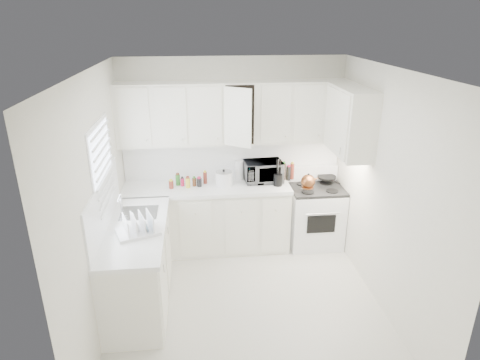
{
  "coord_description": "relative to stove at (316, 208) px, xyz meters",
  "views": [
    {
      "loc": [
        -0.49,
        -3.88,
        3.06
      ],
      "look_at": [
        0.0,
        0.7,
        1.25
      ],
      "focal_mm": 31.15,
      "sensor_mm": 36.0,
      "label": 1
    }
  ],
  "objects": [
    {
      "name": "floor",
      "position": [
        -1.13,
        -1.26,
        -0.56
      ],
      "size": [
        3.2,
        3.2,
        0.0
      ],
      "primitive_type": "plane",
      "color": "beige",
      "rests_on": "ground"
    },
    {
      "name": "ceiling",
      "position": [
        -1.13,
        -1.26,
        2.04
      ],
      "size": [
        3.2,
        3.2,
        0.0
      ],
      "primitive_type": "plane",
      "rotation": [
        3.14,
        0.0,
        0.0
      ],
      "color": "white",
      "rests_on": "ground"
    },
    {
      "name": "wall_back",
      "position": [
        -1.13,
        0.34,
        0.74
      ],
      "size": [
        3.0,
        0.0,
        3.0
      ],
      "primitive_type": "plane",
      "rotation": [
        1.57,
        0.0,
        0.0
      ],
      "color": "silver",
      "rests_on": "ground"
    },
    {
      "name": "wall_front",
      "position": [
        -1.13,
        -2.86,
        0.74
      ],
      "size": [
        3.0,
        0.0,
        3.0
      ],
      "primitive_type": "plane",
      "rotation": [
        -1.57,
        0.0,
        0.0
      ],
      "color": "silver",
      "rests_on": "ground"
    },
    {
      "name": "wall_left",
      "position": [
        -2.63,
        -1.26,
        0.74
      ],
      "size": [
        0.0,
        3.2,
        3.2
      ],
      "primitive_type": "plane",
      "rotation": [
        1.57,
        0.0,
        1.57
      ],
      "color": "silver",
      "rests_on": "ground"
    },
    {
      "name": "wall_right",
      "position": [
        0.37,
        -1.26,
        0.74
      ],
      "size": [
        0.0,
        3.2,
        3.2
      ],
      "primitive_type": "plane",
      "rotation": [
        1.57,
        0.0,
        -1.57
      ],
      "color": "silver",
      "rests_on": "ground"
    },
    {
      "name": "window_blinds",
      "position": [
        -2.61,
        -0.91,
        0.99
      ],
      "size": [
        0.06,
        0.96,
        1.06
      ],
      "primitive_type": null,
      "color": "white",
      "rests_on": "wall_left"
    },
    {
      "name": "lower_cabinets_back",
      "position": [
        -1.52,
        0.04,
        -0.11
      ],
      "size": [
        2.22,
        0.6,
        0.9
      ],
      "primitive_type": null,
      "color": "silver",
      "rests_on": "floor"
    },
    {
      "name": "lower_cabinets_left",
      "position": [
        -2.33,
        -1.06,
        -0.11
      ],
      "size": [
        0.6,
        1.6,
        0.9
      ],
      "primitive_type": null,
      "color": "silver",
      "rests_on": "floor"
    },
    {
      "name": "countertop_back",
      "position": [
        -1.52,
        0.03,
        0.37
      ],
      "size": [
        2.24,
        0.64,
        0.05
      ],
      "primitive_type": "cube",
      "color": "white",
      "rests_on": "lower_cabinets_back"
    },
    {
      "name": "countertop_left",
      "position": [
        -2.32,
        -1.06,
        0.37
      ],
      "size": [
        0.64,
        1.62,
        0.05
      ],
      "primitive_type": "cube",
      "color": "white",
      "rests_on": "lower_cabinets_left"
    },
    {
      "name": "backsplash_back",
      "position": [
        -1.13,
        0.33,
        0.67
      ],
      "size": [
        2.98,
        0.02,
        0.55
      ],
      "primitive_type": "cube",
      "color": "white",
      "rests_on": "wall_back"
    },
    {
      "name": "backsplash_left",
      "position": [
        -2.62,
        -1.06,
        0.67
      ],
      "size": [
        0.02,
        1.6,
        0.55
      ],
      "primitive_type": "cube",
      "color": "white",
      "rests_on": "wall_left"
    },
    {
      "name": "upper_cabinets_back",
      "position": [
        -1.13,
        0.17,
        0.94
      ],
      "size": [
        3.0,
        0.33,
        0.8
      ],
      "primitive_type": null,
      "color": "silver",
      "rests_on": "wall_back"
    },
    {
      "name": "upper_cabinets_right",
      "position": [
        0.21,
        -0.44,
        0.94
      ],
      "size": [
        0.33,
        0.9,
        0.8
      ],
      "primitive_type": null,
      "color": "silver",
      "rests_on": "wall_right"
    },
    {
      "name": "sink",
      "position": [
        -2.32,
        -0.71,
        0.51
      ],
      "size": [
        0.42,
        0.38,
        0.3
      ],
      "primitive_type": null,
      "color": "gray",
      "rests_on": "countertop_left"
    },
    {
      "name": "stove",
      "position": [
        0.0,
        0.0,
        0.0
      ],
      "size": [
        0.72,
        0.59,
        1.11
      ],
      "primitive_type": null,
      "rotation": [
        0.0,
        0.0,
        -0.0
      ],
      "color": "white",
      "rests_on": "floor"
    },
    {
      "name": "tea_kettle",
      "position": [
        -0.18,
        -0.16,
        0.49
      ],
      "size": [
        0.28,
        0.26,
        0.22
      ],
      "primitive_type": null,
      "rotation": [
        0.0,
        0.0,
        -0.28
      ],
      "color": "brown",
      "rests_on": "stove"
    },
    {
      "name": "frying_pan",
      "position": [
        0.18,
        0.16,
        0.41
      ],
      "size": [
        0.39,
        0.5,
        0.04
      ],
      "primitive_type": null,
      "rotation": [
        0.0,
        0.0,
        0.32
      ],
      "color": "black",
      "rests_on": "stove"
    },
    {
      "name": "microwave",
      "position": [
        -0.74,
        0.13,
        0.57
      ],
      "size": [
        0.53,
        0.32,
        0.35
      ],
      "primitive_type": "imported",
      "rotation": [
        0.0,
        0.0,
        0.08
      ],
      "color": "gray",
      "rests_on": "countertop_back"
    },
    {
      "name": "rice_cooker",
      "position": [
        -1.28,
        0.03,
        0.51
      ],
      "size": [
        0.26,
        0.26,
        0.23
      ],
      "primitive_type": null,
      "rotation": [
        0.0,
        0.0,
        0.15
      ],
      "color": "white",
      "rests_on": "countertop_back"
    },
    {
      "name": "paper_towel",
      "position": [
        -1.05,
        0.23,
        0.53
      ],
      "size": [
        0.12,
        0.12,
        0.27
      ],
      "primitive_type": "cylinder",
      "color": "white",
      "rests_on": "countertop_back"
    },
    {
      "name": "utensil_crock",
      "position": [
        -0.56,
        -0.06,
        0.59
      ],
      "size": [
        0.14,
        0.14,
        0.38
      ],
      "primitive_type": null,
      "rotation": [
        0.0,
        0.0,
        -0.1
      ],
      "color": "black",
      "rests_on": "countertop_back"
    },
    {
      "name": "dish_rack",
      "position": [
        -2.27,
        -1.2,
        0.51
      ],
      "size": [
        0.51,
        0.44,
        0.23
      ],
      "primitive_type": null,
      "rotation": [
        0.0,
        0.0,
        0.34
      ],
      "color": "white",
      "rests_on": "countertop_left"
    },
    {
      "name": "spice_left_0",
      "position": [
        -1.98,
        0.16,
        0.46
      ],
      "size": [
        0.06,
        0.06,
        0.13
      ],
      "primitive_type": "cylinder",
      "color": "maroon",
      "rests_on": "countertop_back"
    },
    {
      "name": "spice_left_1",
      "position": [
        -1.9,
        0.07,
        0.46
      ],
      "size": [
        0.06,
        0.06,
        0.13
      ],
      "primitive_type": "cylinder",
      "color": "#31832B",
      "rests_on": "countertop_back"
    },
    {
      "name": "spice_left_2",
      "position": [
        -1.83,
        0.16,
        0.46
      ],
      "size": [
        0.06,
        0.06,
        0.13
      ],
      "primitive_type": "cylinder",
      "color": "#C71A49",
      "rests_on": "countertop_back"
    },
    {
      "name": "spice_left_3",
      "position": [
        -1.75,
        0.07,
        0.46
      ],
      "size": [
        0.06,
        0.06,
        0.13
      ],
      "primitive_type": "cylinder",
      "color": "yellow",
      "rests_on": "countertop_back"
    },
    {
      "name": "spice_left_4",
      "position": [
        -1.68,
        0.16,
        0.46
      ],
      "size": [
        0.06,
        0.06,
        0.13
      ],
      "primitive_type": "cylinder",
      "color": "brown",
      "rests_on": "countertop_back"
    },
    {
      "name": "spice_left_5",
      "position": [
        -1.6,
        0.07,
        0.46
      ],
      "size": [
        0.06,
        0.06,
        0.13
      ],
      "primitive_type": "cylinder",
      "color": "black",
      "rests_on": "countertop_back"
    },
    {
      "name": "spice_left_6",
      "position": [
        -1.53,
        0.16,
        0.46
      ],
      "size": [
        0.06,
        0.06,
        0.13
      ],
      "primitive_type": "cylinder",
      "color": "maroon",
      "rests_on": "countertop_back"
    },
    {
      "name": "sauce_right_0",
      "position": [
        -0.55,
        0.2,
        0.49
      ],
      "size": [
        0.06,
        0.06,
        0.19
      ],
      "primitive_type": "cylinder",
      "color": "#C71A49",
      "rests_on": "countertop_back"
    },
    {
      "name": "sauce_right_1",
      "position": [
        -0.49,
        0.14,
        0.49
      ],
      "size": [
        0.06,
        0.06,
        0.19
      ],
      "primitive_type": "cylinder",
      "color": "yellow",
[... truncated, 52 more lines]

